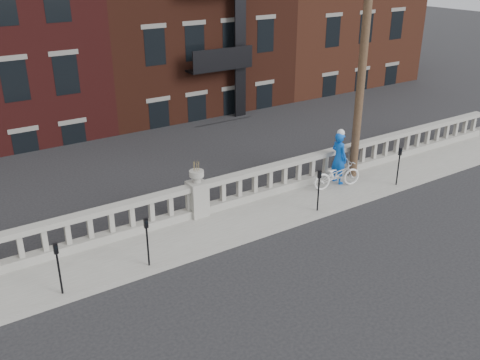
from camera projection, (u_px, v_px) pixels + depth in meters
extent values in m
plane|color=black|center=(275.00, 280.00, 13.51)|extent=(120.00, 120.00, 0.00)
cube|color=gray|center=(214.00, 229.00, 15.78)|extent=(32.00, 2.20, 0.15)
cube|color=gray|center=(198.00, 211.00, 16.43)|extent=(28.00, 0.34, 0.25)
cube|color=gray|center=(197.00, 187.00, 16.10)|extent=(28.00, 0.34, 0.16)
cube|color=gray|center=(197.00, 199.00, 16.26)|extent=(0.55, 0.55, 1.10)
cylinder|color=gray|center=(197.00, 179.00, 16.00)|extent=(0.24, 0.24, 0.20)
cylinder|color=gray|center=(197.00, 173.00, 15.93)|extent=(0.44, 0.44, 0.18)
cube|color=#605E59|center=(195.00, 279.00, 17.77)|extent=(36.00, 0.50, 5.15)
cube|color=black|center=(39.00, 160.00, 35.48)|extent=(80.00, 44.00, 0.50)
cube|color=#595651|center=(96.00, 257.00, 20.17)|extent=(16.00, 7.00, 4.00)
cube|color=#3C1910|center=(152.00, 42.00, 30.72)|extent=(10.00, 14.00, 15.50)
cube|color=#57291A|center=(288.00, 55.00, 36.46)|extent=(10.00, 14.00, 12.00)
cylinder|color=#422D1E|center=(365.00, 34.00, 17.34)|extent=(0.28, 0.28, 10.00)
cylinder|color=black|center=(60.00, 274.00, 12.51)|extent=(0.05, 0.05, 1.10)
cube|color=black|center=(56.00, 249.00, 12.24)|extent=(0.10, 0.08, 0.26)
cube|color=black|center=(56.00, 248.00, 12.19)|extent=(0.06, 0.01, 0.08)
cylinder|color=black|center=(148.00, 247.00, 13.64)|extent=(0.05, 0.05, 1.10)
cube|color=black|center=(146.00, 223.00, 13.37)|extent=(0.10, 0.08, 0.26)
cube|color=black|center=(147.00, 222.00, 13.32)|extent=(0.06, 0.01, 0.08)
cylinder|color=black|center=(318.00, 194.00, 16.53)|extent=(0.05, 0.05, 1.10)
cube|color=black|center=(320.00, 174.00, 16.26)|extent=(0.10, 0.08, 0.26)
cube|color=black|center=(321.00, 174.00, 16.21)|extent=(0.06, 0.01, 0.08)
cylinder|color=black|center=(398.00, 170.00, 18.35)|extent=(0.05, 0.05, 1.10)
cube|color=black|center=(400.00, 151.00, 18.07)|extent=(0.10, 0.08, 0.26)
cube|color=black|center=(401.00, 151.00, 18.02)|extent=(0.06, 0.01, 0.08)
imported|color=white|center=(337.00, 175.00, 18.19)|extent=(1.85, 0.93, 0.93)
imported|color=blue|center=(339.00, 158.00, 18.40)|extent=(0.45, 0.68, 1.84)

